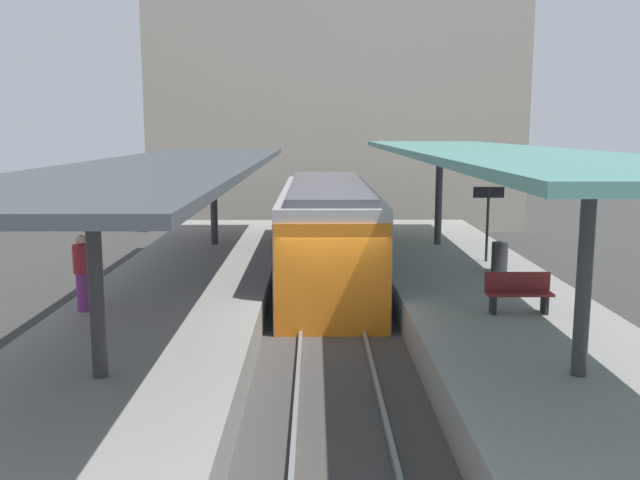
% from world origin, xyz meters
% --- Properties ---
extents(ground_plane, '(80.00, 80.00, 0.00)m').
position_xyz_m(ground_plane, '(0.00, 0.00, 0.00)').
color(ground_plane, '#383835').
extents(platform_left, '(4.40, 28.00, 1.00)m').
position_xyz_m(platform_left, '(-3.80, 0.00, 0.50)').
color(platform_left, gray).
rests_on(platform_left, ground_plane).
extents(platform_right, '(4.40, 28.00, 1.00)m').
position_xyz_m(platform_right, '(3.80, 0.00, 0.50)').
color(platform_right, gray).
rests_on(platform_right, ground_plane).
extents(track_ballast, '(3.20, 28.00, 0.20)m').
position_xyz_m(track_ballast, '(0.00, 0.00, 0.10)').
color(track_ballast, '#423F3D').
rests_on(track_ballast, ground_plane).
extents(rail_near_side, '(0.08, 28.00, 0.14)m').
position_xyz_m(rail_near_side, '(-0.72, 0.00, 0.27)').
color(rail_near_side, slate).
rests_on(rail_near_side, track_ballast).
extents(rail_far_side, '(0.08, 28.00, 0.14)m').
position_xyz_m(rail_far_side, '(0.72, 0.00, 0.27)').
color(rail_far_side, slate).
rests_on(rail_far_side, track_ballast).
extents(commuter_train, '(2.78, 10.96, 3.10)m').
position_xyz_m(commuter_train, '(0.00, 5.19, 1.73)').
color(commuter_train, '#ADADB2').
rests_on(commuter_train, track_ballast).
extents(canopy_left, '(4.18, 21.00, 3.11)m').
position_xyz_m(canopy_left, '(-3.80, 1.40, 4.00)').
color(canopy_left, '#333335').
rests_on(canopy_left, platform_left).
extents(canopy_right, '(4.18, 21.00, 3.40)m').
position_xyz_m(canopy_right, '(3.80, 1.40, 4.28)').
color(canopy_right, '#333335').
rests_on(canopy_right, platform_right).
extents(platform_bench, '(1.40, 0.41, 0.86)m').
position_xyz_m(platform_bench, '(3.93, -1.14, 1.46)').
color(platform_bench, black).
rests_on(platform_bench, platform_right).
extents(platform_sign, '(0.90, 0.08, 2.21)m').
position_xyz_m(platform_sign, '(4.69, 4.59, 2.62)').
color(platform_sign, '#262628').
rests_on(platform_sign, platform_right).
extents(litter_bin, '(0.44, 0.44, 0.80)m').
position_xyz_m(litter_bin, '(4.70, 3.19, 1.40)').
color(litter_bin, '#2D2D30').
rests_on(litter_bin, platform_right).
extents(passenger_near_bench, '(0.36, 0.36, 1.67)m').
position_xyz_m(passenger_near_bench, '(-5.38, -0.91, 1.86)').
color(passenger_near_bench, '#7A337A').
rests_on(passenger_near_bench, platform_left).
extents(station_building_backdrop, '(18.00, 6.00, 11.00)m').
position_xyz_m(station_building_backdrop, '(0.67, 20.00, 5.50)').
color(station_building_backdrop, '#A89E8E').
rests_on(station_building_backdrop, ground_plane).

